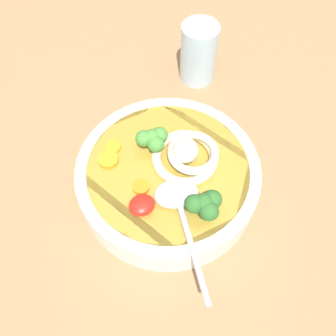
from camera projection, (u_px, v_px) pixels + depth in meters
The scene contains 12 objects.
table_slab at pixel (177, 176), 61.69cm from camera, with size 134.98×134.98×3.90cm, color #936D47.
soup_bowl at pixel (168, 178), 55.94cm from camera, with size 26.54×26.54×5.61cm.
noodle_pile at pixel (189, 154), 53.34cm from camera, with size 10.45×10.25×4.20cm.
soup_spoon at pixel (179, 202), 49.87cm from camera, with size 7.36×17.52×1.60cm.
chili_sauce_dollop at pixel (142, 205), 49.66cm from camera, with size 3.55×3.20×1.60cm, color red.
broccoli_floret_rear at pixel (153, 139), 53.46cm from camera, with size 4.70×4.05×3.72cm.
broccoli_floret_right at pixel (205, 204), 47.89cm from camera, with size 4.92×4.24×3.89cm.
carrot_slice_center at pixel (141, 187), 51.60cm from camera, with size 2.31×2.31×0.70cm, color orange.
carrot_slice_extra_a at pixel (113, 147), 55.28cm from camera, with size 2.37×2.37×0.46cm, color orange.
carrot_slice_left at pixel (108, 160), 53.91cm from camera, with size 2.94×2.94×0.79cm, color orange.
carrot_slice_near_spoon at pixel (174, 146), 55.35cm from camera, with size 2.47×2.47×0.52cm, color orange.
drinking_glass at pixel (199, 53), 66.31cm from camera, with size 6.42×6.42×10.99cm, color silver.
Camera 1 is at (-15.83, -27.13, 55.09)cm, focal length 40.36 mm.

